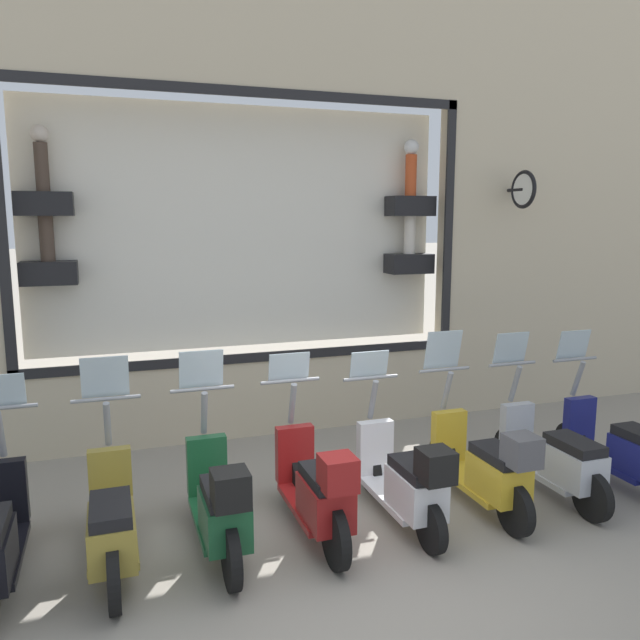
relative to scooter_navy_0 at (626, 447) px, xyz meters
The scene contains 9 objects.
ground_plane 3.50m from the scooter_navy_0, 99.22° to the left, with size 120.00×120.00×0.00m, color gray.
building_facade 6.16m from the scooter_navy_0, 48.36° to the left, with size 1.18×36.00×8.97m.
scooter_navy_0 is the anchor object (origin of this frame).
scooter_silver_1 0.88m from the scooter_navy_0, 85.60° to the left, with size 1.80×0.61×1.61m.
scooter_yellow_2 1.74m from the scooter_navy_0, 89.76° to the left, with size 1.80×0.60×1.68m.
scooter_white_3 2.62m from the scooter_navy_0, 90.07° to the left, with size 1.79×0.60×1.51m.
scooter_red_4 3.49m from the scooter_navy_0, 89.81° to the left, with size 1.81×0.61×1.56m.
scooter_green_5 4.36m from the scooter_navy_0, 89.84° to the left, with size 1.81×0.60×1.64m.
scooter_olive_6 5.24m from the scooter_navy_0, 89.24° to the left, with size 1.80×0.61×1.65m.
Camera 1 is at (-4.41, 1.73, 2.89)m, focal length 35.00 mm.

